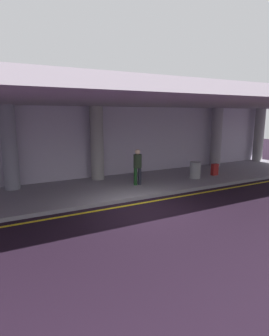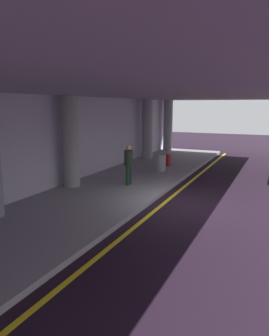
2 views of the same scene
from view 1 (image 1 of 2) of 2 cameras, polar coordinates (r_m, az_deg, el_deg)
name	(u,v)px [view 1 (image 1 of 2)]	position (r m, az deg, el deg)	size (l,w,h in m)	color
ground_plane	(143,209)	(10.19, 1.85, -8.47)	(60.00, 60.00, 0.00)	black
sidewalk	(110,188)	(12.83, -5.08, -4.04)	(26.00, 4.20, 0.15)	gray
lane_stripe_yellow	(135,204)	(10.70, 0.18, -7.47)	(26.00, 0.14, 0.01)	yellow
support_column_far_left	(9,148)	(13.10, -24.42, 3.80)	(0.66, 0.66, 3.65)	gray
support_column_left_mid	(97,143)	(13.93, -7.76, 5.05)	(0.66, 0.66, 3.65)	gray
support_column_center	(216,137)	(18.30, 16.55, 6.11)	(0.66, 0.66, 3.65)	gray
support_column_right_mid	(259,135)	(21.29, 24.31, 6.22)	(0.66, 0.66, 3.65)	gray
ceiling_overhang	(113,101)	(11.95, -4.43, 13.63)	(28.00, 13.20, 0.30)	#998E9A
terminal_back_wall	(92,144)	(14.57, -8.68, 4.99)	(26.00, 0.30, 3.80)	#B3AAC1
traveler_with_luggage	(138,165)	(12.77, 0.64, 0.70)	(0.38, 0.38, 1.68)	#153C19
suitcase_upright_primary	(215,169)	(15.58, 16.23, -0.29)	(0.36, 0.22, 0.90)	maroon
trash_bin_steel	(195,170)	(14.57, 12.41, -0.42)	(0.56, 0.56, 0.85)	gray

